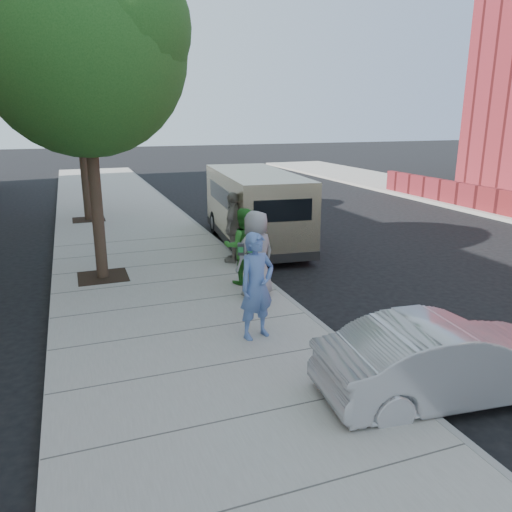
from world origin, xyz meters
The scene contains 12 objects.
ground centered at (0.00, 0.00, 0.00)m, with size 120.00×120.00×0.00m, color black.
sidewalk centered at (-1.00, 0.00, 0.07)m, with size 5.00×60.00×0.15m, color gray.
curb_face centered at (1.44, 0.00, 0.07)m, with size 0.12×60.00×0.16m, color gray.
tree_near centered at (-2.25, 2.40, 5.55)m, with size 4.62×4.60×7.53m.
tree_far centered at (-2.25, 10.00, 4.88)m, with size 3.92×3.80×6.49m.
parking_meter centered at (0.22, -1.20, 1.23)m, with size 0.32×0.22×1.49m.
van centered at (2.58, 4.69, 1.23)m, with size 2.68×6.45×2.33m.
sedan centered at (2.00, -4.87, 0.62)m, with size 1.31×3.77×1.24m, color #A8A9AF.
person_officer centered at (0.08, -2.21, 1.12)m, with size 0.71×0.46×1.94m, color #5473B3.
person_green_shirt centered at (0.82, 0.74, 1.06)m, with size 0.88×0.69×1.82m, color #31882C.
person_gray_shirt centered at (0.81, -0.21, 1.11)m, with size 0.94×0.61×1.92m, color gray.
person_striped_polo centered at (1.20, 2.58, 1.11)m, with size 1.13×0.47×1.92m, color gray.
Camera 1 is at (-2.86, -10.03, 4.03)m, focal length 35.00 mm.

